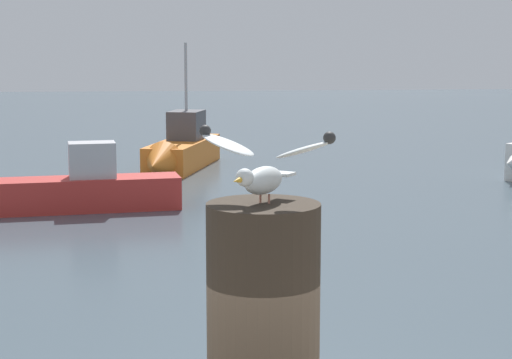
{
  "coord_description": "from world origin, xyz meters",
  "views": [
    {
      "loc": [
        -0.68,
        -3.69,
        3.37
      ],
      "look_at": [
        -0.31,
        -0.29,
        2.84
      ],
      "focal_mm": 62.73,
      "sensor_mm": 36.0,
      "label": 1
    }
  ],
  "objects_px": {
    "mooring_post": "(263,338)",
    "boat_orange": "(179,151)",
    "boat_red": "(63,190)",
    "seagull": "(263,168)"
  },
  "relations": [
    {
      "from": "mooring_post",
      "to": "boat_red",
      "type": "xyz_separation_m",
      "value": [
        -2.35,
        14.92,
        -1.86
      ]
    },
    {
      "from": "mooring_post",
      "to": "seagull",
      "type": "xyz_separation_m",
      "value": [
        -0.0,
        -0.0,
        0.64
      ]
    },
    {
      "from": "seagull",
      "to": "boat_orange",
      "type": "relative_size",
      "value": 0.1
    },
    {
      "from": "mooring_post",
      "to": "boat_red",
      "type": "relative_size",
      "value": 0.21
    },
    {
      "from": "mooring_post",
      "to": "boat_red",
      "type": "bearing_deg",
      "value": 98.94
    },
    {
      "from": "boat_orange",
      "to": "mooring_post",
      "type": "bearing_deg",
      "value": -90.31
    },
    {
      "from": "mooring_post",
      "to": "boat_orange",
      "type": "height_order",
      "value": "boat_orange"
    },
    {
      "from": "mooring_post",
      "to": "boat_orange",
      "type": "relative_size",
      "value": 0.21
    },
    {
      "from": "boat_orange",
      "to": "boat_red",
      "type": "relative_size",
      "value": 1.03
    },
    {
      "from": "seagull",
      "to": "boat_orange",
      "type": "xyz_separation_m",
      "value": [
        0.11,
        20.72,
        -2.43
      ]
    }
  ]
}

